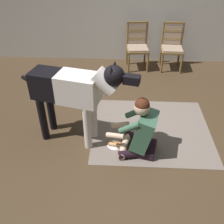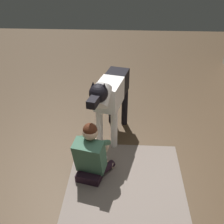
% 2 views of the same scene
% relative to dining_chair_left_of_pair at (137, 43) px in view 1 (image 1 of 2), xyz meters
% --- Properties ---
extents(ground_plane, '(15.53, 15.53, 0.00)m').
position_rel_dining_chair_left_of_pair_xyz_m(ground_plane, '(-0.05, -2.52, -0.54)').
color(ground_plane, '#473522').
extents(back_wall, '(8.97, 0.10, 2.60)m').
position_rel_dining_chair_left_of_pair_xyz_m(back_wall, '(-0.05, 0.43, 0.76)').
color(back_wall, beige).
rests_on(back_wall, ground).
extents(area_rug, '(1.81, 1.61, 0.01)m').
position_rel_dining_chair_left_of_pair_xyz_m(area_rug, '(0.19, -2.28, -0.54)').
color(area_rug, slate).
rests_on(area_rug, ground).
extents(dining_chair_left_of_pair, '(0.50, 0.51, 0.98)m').
position_rel_dining_chair_left_of_pair_xyz_m(dining_chair_left_of_pair, '(0.00, 0.00, 0.00)').
color(dining_chair_left_of_pair, brown).
rests_on(dining_chair_left_of_pair, ground).
extents(dining_chair_right_of_pair, '(0.47, 0.48, 0.98)m').
position_rel_dining_chair_left_of_pair_xyz_m(dining_chair_right_of_pair, '(0.75, 0.00, 0.00)').
color(dining_chair_right_of_pair, brown).
rests_on(dining_chair_right_of_pair, ground).
extents(person_sitting_on_floor, '(0.73, 0.57, 0.87)m').
position_rel_dining_chair_left_of_pair_xyz_m(person_sitting_on_floor, '(-0.02, -2.77, -0.18)').
color(person_sitting_on_floor, black).
rests_on(person_sitting_on_floor, ground).
extents(large_dog, '(1.62, 0.56, 1.29)m').
position_rel_dining_chair_left_of_pair_xyz_m(large_dog, '(-0.92, -2.56, 0.29)').
color(large_dog, silver).
rests_on(large_dog, ground).
extents(hot_dog_on_plate, '(0.22, 0.22, 0.06)m').
position_rel_dining_chair_left_of_pair_xyz_m(hot_dog_on_plate, '(-0.37, -2.69, -0.52)').
color(hot_dog_on_plate, white).
rests_on(hot_dog_on_plate, ground).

